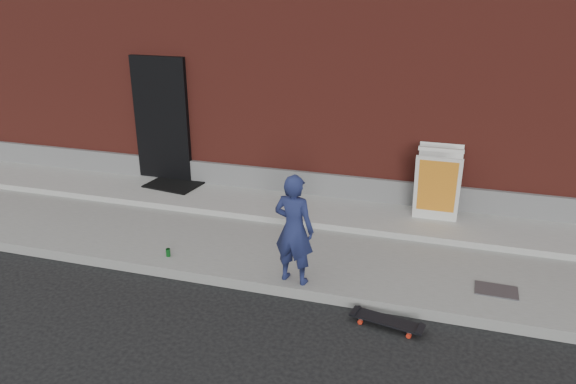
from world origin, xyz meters
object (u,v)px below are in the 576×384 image
(child, at_px, (294,229))
(skateboard, at_px, (387,321))
(soda_can, at_px, (168,252))
(pizza_sign, at_px, (438,184))

(child, distance_m, skateboard, 1.58)
(soda_can, bearing_deg, skateboard, -10.74)
(child, relative_size, skateboard, 1.68)
(child, xyz_separation_m, soda_can, (-1.88, 0.13, -0.67))
(skateboard, bearing_deg, child, 159.76)
(soda_can, bearing_deg, pizza_sign, 32.28)
(pizza_sign, xyz_separation_m, soda_can, (-3.53, -2.23, -0.61))
(skateboard, xyz_separation_m, soda_can, (-3.16, 0.60, 0.13))
(child, distance_m, soda_can, 2.00)
(child, height_order, soda_can, child)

